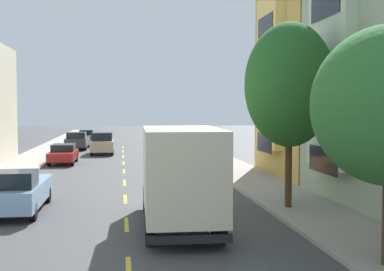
% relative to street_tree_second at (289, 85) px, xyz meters
% --- Properties ---
extents(ground_plane, '(160.00, 160.00, 0.00)m').
position_rel_street_tree_second_xyz_m(ground_plane, '(-6.40, 16.41, -4.97)').
color(ground_plane, '#424244').
extents(sidewalk_left, '(3.20, 120.00, 0.14)m').
position_rel_street_tree_second_xyz_m(sidewalk_left, '(-13.50, 14.41, -4.90)').
color(sidewalk_left, '#A39E93').
rests_on(sidewalk_left, ground_plane).
extents(sidewalk_right, '(3.20, 120.00, 0.14)m').
position_rel_street_tree_second_xyz_m(sidewalk_right, '(0.70, 14.41, -4.90)').
color(sidewalk_right, '#A39E93').
rests_on(sidewalk_right, ground_plane).
extents(lane_centerline_dashes, '(0.14, 47.20, 0.01)m').
position_rel_street_tree_second_xyz_m(lane_centerline_dashes, '(-6.40, 10.91, -4.96)').
color(lane_centerline_dashes, yellow).
rests_on(lane_centerline_dashes, ground_plane).
extents(townhouse_third_mustard, '(11.89, 8.47, 11.76)m').
position_rel_street_tree_second_xyz_m(townhouse_third_mustard, '(7.84, 9.42, 0.71)').
color(townhouse_third_mustard, tan).
rests_on(townhouse_third_mustard, ground_plane).
extents(street_tree_second, '(3.52, 3.52, 7.29)m').
position_rel_street_tree_second_xyz_m(street_tree_second, '(0.00, 0.00, 0.00)').
color(street_tree_second, '#47331E').
rests_on(street_tree_second, sidewalk_right).
extents(delivery_box_truck, '(2.60, 7.24, 3.41)m').
position_rel_street_tree_second_xyz_m(delivery_box_truck, '(-4.61, -2.24, -3.05)').
color(delivery_box_truck, beige).
rests_on(delivery_box_truck, ground_plane).
extents(parked_sedan_red, '(1.82, 4.51, 1.43)m').
position_rel_street_tree_second_xyz_m(parked_sedan_red, '(-10.75, 18.43, -4.22)').
color(parked_sedan_red, '#AD1E1E').
rests_on(parked_sedan_red, ground_plane).
extents(parked_pickup_orange, '(2.15, 5.35, 1.73)m').
position_rel_street_tree_second_xyz_m(parked_pickup_orange, '(-2.05, 10.05, -4.14)').
color(parked_pickup_orange, orange).
rests_on(parked_pickup_orange, ground_plane).
extents(parked_pickup_black, '(2.05, 5.32, 1.73)m').
position_rel_street_tree_second_xyz_m(parked_pickup_black, '(-2.17, 17.85, -4.14)').
color(parked_pickup_black, black).
rests_on(parked_pickup_black, ground_plane).
extents(parked_sedan_white, '(1.86, 4.52, 1.43)m').
position_rel_street_tree_second_xyz_m(parked_sedan_white, '(-1.90, 39.89, -4.22)').
color(parked_sedan_white, silver).
rests_on(parked_sedan_white, ground_plane).
extents(parked_sedan_navy, '(1.86, 4.52, 1.43)m').
position_rel_street_tree_second_xyz_m(parked_sedan_navy, '(-2.01, 33.70, -4.22)').
color(parked_sedan_navy, navy).
rests_on(parked_sedan_navy, ground_plane).
extents(parked_hatchback_forest, '(1.79, 4.02, 1.50)m').
position_rel_street_tree_second_xyz_m(parked_hatchback_forest, '(-10.61, 40.90, -4.21)').
color(parked_hatchback_forest, '#194C28').
rests_on(parked_hatchback_forest, ground_plane).
extents(parked_pickup_charcoal, '(2.10, 5.34, 1.73)m').
position_rel_street_tree_second_xyz_m(parked_pickup_charcoal, '(-10.83, 31.64, -4.14)').
color(parked_pickup_charcoal, '#333338').
rests_on(parked_pickup_charcoal, ground_plane).
extents(parked_pickup_sky, '(2.01, 5.30, 1.73)m').
position_rel_street_tree_second_xyz_m(parked_pickup_sky, '(-10.61, 1.06, -4.14)').
color(parked_pickup_sky, '#7A9EC6').
rests_on(parked_pickup_sky, ground_plane).
extents(moving_champagne_sedan, '(1.95, 4.80, 1.93)m').
position_rel_street_tree_second_xyz_m(moving_champagne_sedan, '(-8.20, 25.93, -3.98)').
color(moving_champagne_sedan, tan).
rests_on(moving_champagne_sedan, ground_plane).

